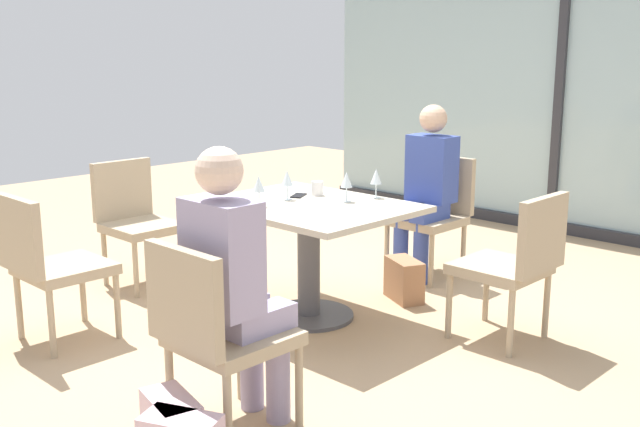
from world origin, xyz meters
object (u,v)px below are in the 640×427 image
object	(u,v)px
dining_table_main	(309,232)
chair_far_right	(516,259)
chair_front_right	(215,328)
chair_front_left	(48,259)
wine_glass_3	(259,185)
cell_phone_on_table	(298,196)
person_front_right	(234,276)
chair_near_window	(434,208)
chair_side_end	(135,215)
wine_glass_2	(347,180)
handbag_1	(404,280)
coffee_cup	(317,188)
wine_glass_0	(376,177)
person_near_window	(426,183)
wine_glass_1	(287,179)

from	to	relation	value
dining_table_main	chair_far_right	world-z (taller)	chair_far_right
chair_front_right	chair_front_left	bearing A→B (deg)	180.00
chair_front_left	wine_glass_3	size ratio (longest dim) A/B	4.70
chair_far_right	wine_glass_3	xyz separation A→B (m)	(-1.27, -0.79, 0.37)
wine_glass_3	cell_phone_on_table	bearing A→B (deg)	98.63
dining_table_main	person_front_right	world-z (taller)	person_front_right
chair_near_window	chair_side_end	xyz separation A→B (m)	(-1.40, -1.66, 0.00)
chair_front_left	chair_side_end	size ratio (longest dim) A/B	1.00
wine_glass_2	dining_table_main	bearing A→B (deg)	-124.65
chair_near_window	wine_glass_3	xyz separation A→B (m)	(-0.15, -1.58, 0.37)
wine_glass_3	handbag_1	distance (m)	1.25
chair_side_end	person_front_right	size ratio (longest dim) A/B	0.69
coffee_cup	cell_phone_on_table	xyz separation A→B (m)	(-0.06, -0.11, -0.04)
wine_glass_0	cell_phone_on_table	size ratio (longest dim) A/B	1.28
chair_near_window	handbag_1	bearing A→B (deg)	-70.63
wine_glass_2	handbag_1	distance (m)	0.87
person_near_window	wine_glass_0	size ratio (longest dim) A/B	6.81
cell_phone_on_table	wine_glass_0	bearing A→B (deg)	9.03
dining_table_main	wine_glass_0	xyz separation A→B (m)	(0.19, 0.41, 0.31)
person_front_right	person_near_window	distance (m)	2.52
wine_glass_0	handbag_1	world-z (taller)	wine_glass_0
chair_side_end	chair_far_right	bearing A→B (deg)	18.99
person_front_right	handbag_1	xyz separation A→B (m)	(-0.53, 1.88, -0.56)
dining_table_main	chair_front_left	xyz separation A→B (m)	(-0.75, -1.31, -0.05)
chair_front_left	coffee_cup	xyz separation A→B (m)	(0.61, 1.53, 0.28)
chair_far_right	wine_glass_0	xyz separation A→B (m)	(-0.94, -0.11, 0.37)
wine_glass_1	wine_glass_3	bearing A→B (deg)	-84.32
chair_side_end	person_near_window	size ratio (longest dim) A/B	0.69
coffee_cup	cell_phone_on_table	distance (m)	0.13
person_near_window	wine_glass_2	distance (m)	1.03
chair_front_left	wine_glass_2	world-z (taller)	wine_glass_2
wine_glass_0	cell_phone_on_table	xyz separation A→B (m)	(-0.39, -0.30, -0.13)
wine_glass_0	cell_phone_on_table	bearing A→B (deg)	-142.53
chair_front_left	chair_side_end	bearing A→B (deg)	123.74
chair_front_left	coffee_cup	world-z (taller)	chair_front_left
dining_table_main	person_near_window	bearing A→B (deg)	90.00
chair_front_right	person_near_window	size ratio (longest dim) A/B	0.69
chair_front_left	wine_glass_1	world-z (taller)	wine_glass_1
person_near_window	wine_glass_3	world-z (taller)	person_near_window
chair_front_left	wine_glass_1	size ratio (longest dim) A/B	4.70
wine_glass_3	handbag_1	size ratio (longest dim) A/B	0.62
dining_table_main	cell_phone_on_table	world-z (taller)	cell_phone_on_table
chair_side_end	handbag_1	world-z (taller)	chair_side_end
person_near_window	cell_phone_on_table	xyz separation A→B (m)	(-0.20, -1.09, 0.03)
wine_glass_0	wine_glass_2	bearing A→B (deg)	-103.68
dining_table_main	person_front_right	bearing A→B (deg)	-58.03
chair_near_window	person_front_right	bearing A→B (deg)	-73.38
coffee_cup	chair_front_left	bearing A→B (deg)	-111.67
chair_far_right	wine_glass_3	world-z (taller)	wine_glass_3
person_front_right	cell_phone_on_table	size ratio (longest dim) A/B	8.75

